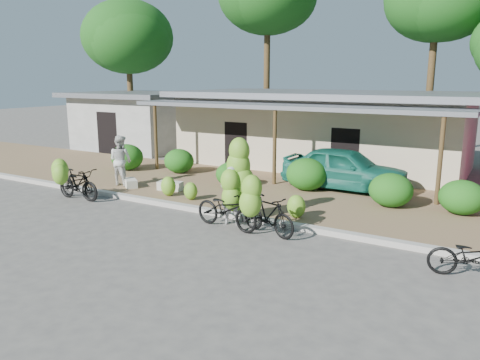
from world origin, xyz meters
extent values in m
plane|color=#504D4A|center=(0.00, 0.00, 0.00)|extent=(100.00, 100.00, 0.00)
cube|color=brown|center=(0.00, 5.00, 0.06)|extent=(60.00, 6.00, 0.12)
cube|color=#A8A399|center=(0.00, 2.00, 0.07)|extent=(60.00, 0.25, 0.15)
cube|color=beige|center=(0.00, 11.00, 1.55)|extent=(12.00, 6.00, 3.10)
cube|color=slate|center=(0.00, 11.00, 3.23)|extent=(13.00, 7.00, 0.25)
cube|color=black|center=(0.00, 8.05, 1.10)|extent=(1.40, 0.12, 2.20)
cube|color=slate|center=(0.00, 7.00, 2.90)|extent=(13.00, 2.00, 0.15)
cylinder|color=brown|center=(-5.60, 6.10, 1.43)|extent=(0.14, 0.14, 2.85)
cylinder|color=brown|center=(0.00, 6.10, 1.43)|extent=(0.14, 0.14, 2.85)
cylinder|color=brown|center=(5.60, 6.10, 1.43)|extent=(0.14, 0.14, 2.85)
cube|color=#AEADA8|center=(-11.00, 11.00, 1.45)|extent=(6.00, 5.00, 2.90)
cube|color=slate|center=(-11.00, 11.00, 3.02)|extent=(7.00, 6.00, 0.25)
cube|color=black|center=(-11.00, 8.55, 1.10)|extent=(1.40, 0.12, 2.20)
cylinder|color=brown|center=(-13.50, 13.00, 3.38)|extent=(0.36, 0.36, 6.75)
ellipsoid|color=#184E13|center=(-13.50, 13.00, 6.38)|extent=(5.55, 5.55, 4.44)
ellipsoid|color=#184E13|center=(-14.00, 13.30, 6.68)|extent=(4.71, 4.71, 3.77)
cylinder|color=brown|center=(-5.50, 16.00, 4.55)|extent=(0.36, 0.36, 9.10)
cylinder|color=brown|center=(3.50, 16.50, 4.04)|extent=(0.36, 0.36, 8.07)
ellipsoid|color=#184E13|center=(3.50, 16.50, 7.62)|extent=(5.00, 5.00, 4.00)
ellipsoid|color=#175212|center=(-6.56, 5.33, 0.67)|extent=(1.40, 1.26, 1.09)
ellipsoid|color=#175212|center=(-4.27, 5.94, 0.61)|extent=(1.26, 1.14, 0.99)
ellipsoid|color=#175212|center=(-1.16, 4.96, 0.56)|extent=(1.12, 1.01, 0.87)
ellipsoid|color=#175212|center=(1.40, 5.80, 0.68)|extent=(1.43, 1.29, 1.12)
ellipsoid|color=#175212|center=(4.42, 5.10, 0.63)|extent=(1.31, 1.18, 1.02)
ellipsoid|color=#175212|center=(6.36, 5.31, 0.62)|extent=(1.28, 1.15, 0.99)
imported|color=black|center=(-4.82, 1.28, 0.51)|extent=(2.02, 0.89, 1.03)
ellipsoid|color=#75B42D|center=(-4.89, 0.63, 1.08)|extent=(0.57, 0.49, 0.72)
imported|color=black|center=(-4.76, 1.16, 0.51)|extent=(1.71, 0.53, 1.02)
ellipsoid|color=#75B42D|center=(-4.74, 0.51, 0.97)|extent=(0.54, 0.46, 0.67)
imported|color=black|center=(1.08, 1.12, 0.52)|extent=(2.06, 0.93, 1.04)
ellipsoid|color=#75B42D|center=(1.10, 1.67, 0.75)|extent=(0.76, 0.64, 0.94)
ellipsoid|color=#75B42D|center=(1.20, 1.66, 1.18)|extent=(0.76, 0.65, 0.95)
ellipsoid|color=#75B42D|center=(1.12, 1.67, 1.62)|extent=(0.67, 0.57, 0.84)
ellipsoid|color=#75B42D|center=(1.15, 1.67, 2.03)|extent=(0.58, 0.50, 0.73)
ellipsoid|color=#75B42D|center=(1.10, 1.32, 0.81)|extent=(0.55, 0.46, 0.68)
ellipsoid|color=#75B42D|center=(1.06, 1.33, 1.25)|extent=(0.54, 0.46, 0.67)
imported|color=black|center=(2.27, 1.23, 0.52)|extent=(1.80, 0.93, 1.04)
ellipsoid|color=#75B42D|center=(2.09, 0.60, 0.96)|extent=(0.57, 0.48, 0.71)
ellipsoid|color=#75B42D|center=(2.11, 0.65, 1.33)|extent=(0.53, 0.45, 0.66)
imported|color=black|center=(7.04, 0.91, 0.46)|extent=(1.81, 0.87, 0.91)
ellipsoid|color=#75B42D|center=(-2.20, 2.71, 0.45)|extent=(0.52, 0.44, 0.65)
ellipsoid|color=#75B42D|center=(-1.27, 2.68, 0.41)|extent=(0.46, 0.39, 0.57)
ellipsoid|color=#75B42D|center=(2.45, 2.57, 0.45)|extent=(0.53, 0.45, 0.66)
cube|color=beige|center=(-2.67, 3.38, 0.27)|extent=(0.92, 0.58, 0.30)
cube|color=beige|center=(-4.21, 3.05, 0.26)|extent=(0.83, 0.76, 0.28)
imported|color=#9A9A9A|center=(1.02, 1.47, 0.82)|extent=(0.70, 0.58, 1.64)
imported|color=silver|center=(-4.71, 3.12, 1.03)|extent=(0.90, 0.70, 1.82)
imported|color=#166654|center=(2.49, 6.57, 0.86)|extent=(4.35, 1.80, 1.48)
camera|label=1|loc=(7.49, -9.00, 3.95)|focal=35.00mm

